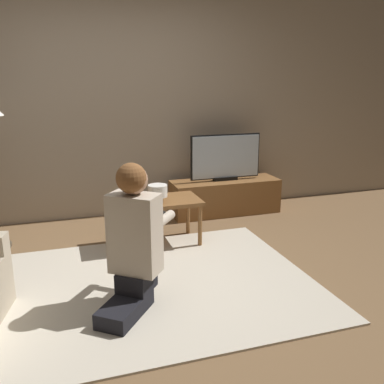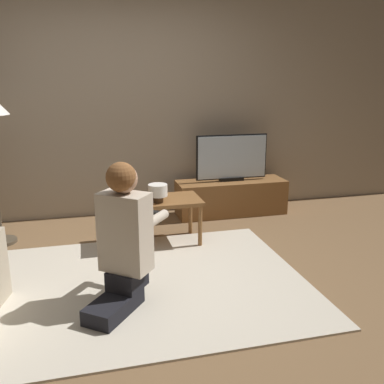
{
  "view_description": "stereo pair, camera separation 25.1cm",
  "coord_description": "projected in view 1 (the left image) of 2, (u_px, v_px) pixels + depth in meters",
  "views": [
    {
      "loc": [
        -0.66,
        -2.98,
        1.58
      ],
      "look_at": [
        0.53,
        0.66,
        0.55
      ],
      "focal_mm": 40.0,
      "sensor_mm": 36.0,
      "label": 1
    },
    {
      "loc": [
        -0.42,
        -3.05,
        1.58
      ],
      "look_at": [
        0.53,
        0.66,
        0.55
      ],
      "focal_mm": 40.0,
      "sensor_mm": 36.0,
      "label": 2
    }
  ],
  "objects": [
    {
      "name": "wall_back",
      "position": [
        112.0,
        103.0,
        4.77
      ],
      "size": [
        10.0,
        0.06,
        2.6
      ],
      "color": "tan",
      "rests_on": "ground_plane"
    },
    {
      "name": "rug",
      "position": [
        154.0,
        285.0,
        3.34
      ],
      "size": [
        2.47,
        1.95,
        0.02
      ],
      "color": "beige",
      "rests_on": "ground_plane"
    },
    {
      "name": "coffee_table",
      "position": [
        157.0,
        205.0,
        4.08
      ],
      "size": [
        0.82,
        0.46,
        0.45
      ],
      "color": "brown",
      "rests_on": "ground_plane"
    },
    {
      "name": "tv",
      "position": [
        226.0,
        157.0,
        4.98
      ],
      "size": [
        0.85,
        0.08,
        0.54
      ],
      "color": "black",
      "rests_on": "tv_stand"
    },
    {
      "name": "tv_stand",
      "position": [
        225.0,
        197.0,
        5.1
      ],
      "size": [
        1.28,
        0.41,
        0.4
      ],
      "color": "brown",
      "rests_on": "ground_plane"
    },
    {
      "name": "ground_plane",
      "position": [
        154.0,
        286.0,
        3.34
      ],
      "size": [
        10.0,
        10.0,
        0.0
      ],
      "primitive_type": "plane",
      "color": "brown"
    },
    {
      "name": "person_kneeling",
      "position": [
        134.0,
        237.0,
        2.91
      ],
      "size": [
        0.69,
        0.79,
        1.03
      ],
      "rotation": [
        0.0,
        0.0,
        2.48
      ],
      "color": "black",
      "rests_on": "rug"
    },
    {
      "name": "table_lamp",
      "position": [
        158.0,
        192.0,
        3.95
      ],
      "size": [
        0.18,
        0.18,
        0.17
      ],
      "color": "#4C3823",
      "rests_on": "coffee_table"
    }
  ]
}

